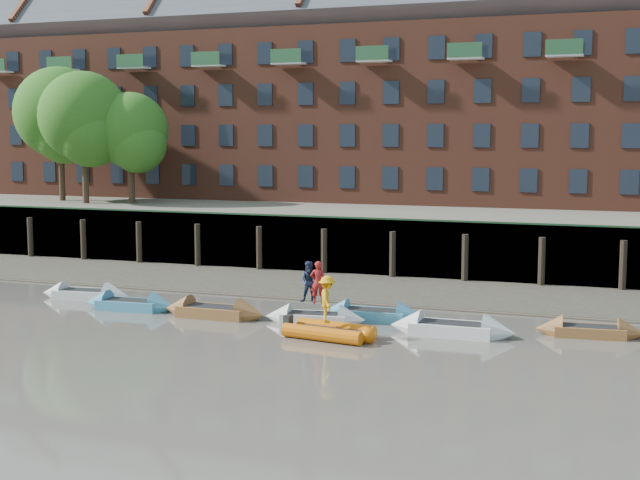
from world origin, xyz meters
The scene contains 18 objects.
ground centered at (0.00, 0.00, 0.00)m, with size 220.00×220.00×0.00m, color #5C574F.
foreshore centered at (0.00, 18.00, 0.00)m, with size 110.00×8.00×0.50m, color #3D382F.
mud_band centered at (0.00, 14.60, 0.00)m, with size 110.00×1.60×0.10m, color #4C4336.
river_wall centered at (0.00, 22.38, 1.59)m, with size 110.00×1.23×3.30m.
bank_terrace centered at (0.00, 36.00, 1.60)m, with size 110.00×28.00×3.20m, color #5E594D.
apartment_terrace centered at (0.00, 36.99, 12.82)m, with size 80.60×15.56×20.98m.
tree_cluster centered at (-25.62, 27.35, 9.00)m, with size 11.76×7.74×9.40m.
rowboat_0 centered at (-14.30, 10.75, 0.23)m, with size 4.60×1.83×1.30m.
rowboat_1 centered at (-10.84, 9.21, 0.23)m, with size 4.56×1.55×1.31m.
rowboat_2 centered at (-6.52, 9.03, 0.25)m, with size 4.80×1.44×1.39m.
rowboat_3 centered at (-1.97, 9.36, 0.22)m, with size 4.44×1.82×1.25m.
rowboat_4 centered at (0.13, 10.80, 0.23)m, with size 4.61×1.54×1.32m.
rowboat_5 centered at (3.91, 9.09, 0.26)m, with size 5.01×1.48×1.45m.
rowboat_6 centered at (9.05, 10.74, 0.22)m, with size 4.29×1.62×1.22m.
rib_tender centered at (-0.34, 6.95, 0.28)m, with size 3.76×2.22×0.64m.
person_rower_a centered at (-1.84, 9.40, 1.74)m, with size 0.66×0.43×1.80m, color maroon.
person_rower_b centered at (-2.23, 9.48, 1.72)m, with size 0.86×0.67×1.76m, color #19233F.
person_rib_crew centered at (-0.59, 7.05, 1.52)m, with size 1.19×0.69×1.85m, color orange.
Camera 1 is at (10.79, -25.11, 7.93)m, focal length 50.00 mm.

